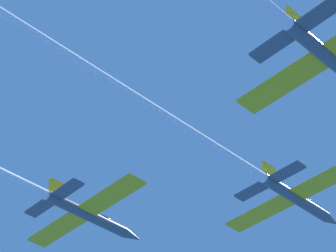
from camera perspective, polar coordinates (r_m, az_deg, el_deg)
The scene contains 2 objects.
jet_lead at distance 65.33m, azimuth 3.38°, elevation -1.48°, with size 17.11×49.59×2.83m.
jet_left_wing at distance 68.94m, azimuth -13.46°, elevation -3.91°, with size 17.11×42.94×2.83m.
Camera 1 is at (34.56, -50.88, -39.73)m, focal length 73.64 mm.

